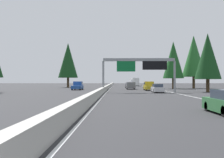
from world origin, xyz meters
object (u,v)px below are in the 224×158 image
object	(u,v)px
sign_gantry_overhead	(140,65)
box_truck_near_center	(133,82)
minivan_mid_right	(131,85)
oncoming_near	(78,86)
pickup_distant_a	(149,86)
sedan_mid_left	(158,88)
conifer_right_mid	(173,60)
conifer_left_mid	(68,60)
conifer_right_near	(208,56)
sedan_far_left	(128,85)
conifer_right_far	(194,56)
bus_near_right	(135,82)

from	to	relation	value
sign_gantry_overhead	box_truck_near_center	world-z (taller)	sign_gantry_overhead
minivan_mid_right	oncoming_near	distance (m)	12.67
pickup_distant_a	sedan_mid_left	bearing A→B (deg)	-178.45
pickup_distant_a	conifer_right_mid	distance (m)	15.45
conifer_right_mid	box_truck_near_center	bearing A→B (deg)	8.38
sedan_mid_left	conifer_left_mid	bearing A→B (deg)	33.14
conifer_right_near	oncoming_near	bearing A→B (deg)	65.21
box_truck_near_center	sedan_far_left	xyz separation A→B (m)	(-39.81, 3.74, -0.93)
minivan_mid_right	oncoming_near	bearing A→B (deg)	108.70
box_truck_near_center	conifer_right_far	distance (m)	48.71
bus_near_right	conifer_left_mid	size ratio (longest dim) A/B	0.86
sedan_mid_left	conifer_right_far	world-z (taller)	conifer_right_far
sign_gantry_overhead	sedan_mid_left	size ratio (longest dim) A/B	2.88
bus_near_right	sedan_far_left	distance (m)	27.97
sign_gantry_overhead	oncoming_near	size ratio (longest dim) A/B	2.26
sign_gantry_overhead	conifer_right_far	bearing A→B (deg)	-33.27
sedan_far_left	conifer_right_near	bearing A→B (deg)	-156.96
conifer_left_mid	sign_gantry_overhead	bearing A→B (deg)	-151.05
sedan_far_left	conifer_right_far	distance (m)	19.98
sign_gantry_overhead	conifer_right_near	distance (m)	12.40
pickup_distant_a	oncoming_near	distance (m)	15.81
oncoming_near	conifer_right_near	size ratio (longest dim) A/B	0.53
minivan_mid_right	box_truck_near_center	world-z (taller)	box_truck_near_center
sign_gantry_overhead	minivan_mid_right	world-z (taller)	sign_gantry_overhead
sign_gantry_overhead	conifer_right_near	bearing A→B (deg)	-82.55
sedan_mid_left	conifer_right_far	distance (m)	29.28
conifer_right_mid	conifer_right_far	xyz separation A→B (m)	(3.26, -6.12, 1.27)
oncoming_near	conifer_right_near	bearing A→B (deg)	65.21
pickup_distant_a	conifer_right_far	bearing A→B (deg)	-42.28
bus_near_right	conifer_left_mid	bearing A→B (deg)	139.54
pickup_distant_a	conifer_left_mid	distance (m)	32.76
oncoming_near	conifer_right_near	distance (m)	27.95
bus_near_right	conifer_right_mid	world-z (taller)	conifer_right_mid
sedan_far_left	conifer_right_mid	distance (m)	16.16
sedan_far_left	conifer_right_near	xyz separation A→B (m)	(-30.10, -12.80, 5.69)
sedan_mid_left	oncoming_near	size ratio (longest dim) A/B	0.79
box_truck_near_center	oncoming_near	xyz separation A→B (m)	(-58.42, 15.83, -0.70)
minivan_mid_right	pickup_distant_a	xyz separation A→B (m)	(-7.02, -3.53, -0.04)
pickup_distant_a	bus_near_right	size ratio (longest dim) A/B	0.49
sedan_mid_left	bus_near_right	bearing A→B (deg)	-0.09
sign_gantry_overhead	sedan_far_left	xyz separation A→B (m)	(31.70, 0.62, -4.02)
sign_gantry_overhead	conifer_right_far	size ratio (longest dim) A/B	0.90
bus_near_right	sign_gantry_overhead	bearing A→B (deg)	176.93
sign_gantry_overhead	conifer_left_mid	bearing A→B (deg)	28.95
conifer_right_mid	conifer_left_mid	distance (m)	31.41
box_truck_near_center	conifer_right_mid	xyz separation A→B (m)	(-49.56, -7.30, 5.71)
box_truck_near_center	bus_near_right	xyz separation A→B (m)	(-12.12, -0.06, 0.11)
box_truck_near_center	conifer_left_mid	distance (m)	44.08
conifer_right_far	conifer_left_mid	distance (m)	36.24
box_truck_near_center	oncoming_near	world-z (taller)	box_truck_near_center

